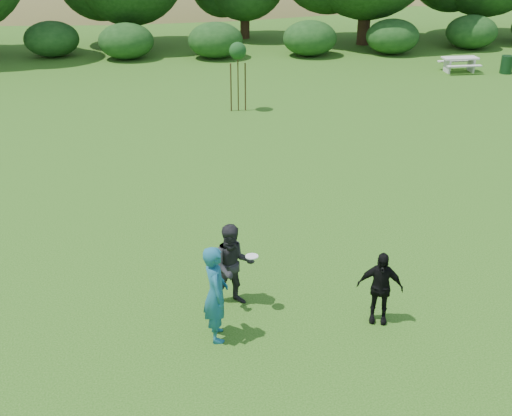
{
  "coord_description": "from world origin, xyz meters",
  "views": [
    {
      "loc": [
        -1.87,
        -11.11,
        7.84
      ],
      "look_at": [
        0.0,
        3.0,
        1.1
      ],
      "focal_mm": 45.0,
      "sensor_mm": 36.0,
      "label": 1
    }
  ],
  "objects_px": {
    "trash_can_near": "(507,65)",
    "picnic_table": "(460,62)",
    "player_teal": "(216,293)",
    "sapling": "(238,53)",
    "player_grey": "(233,266)",
    "player_black": "(380,287)"
  },
  "relations": [
    {
      "from": "player_black",
      "to": "sapling",
      "type": "xyz_separation_m",
      "value": [
        -1.25,
        15.36,
        1.62
      ]
    },
    {
      "from": "player_black",
      "to": "picnic_table",
      "type": "relative_size",
      "value": 0.89
    },
    {
      "from": "player_black",
      "to": "player_grey",
      "type": "bearing_deg",
      "value": 178.77
    },
    {
      "from": "player_black",
      "to": "picnic_table",
      "type": "height_order",
      "value": "player_black"
    },
    {
      "from": "player_black",
      "to": "player_teal",
      "type": "bearing_deg",
      "value": -160.01
    },
    {
      "from": "player_grey",
      "to": "trash_can_near",
      "type": "relative_size",
      "value": 2.1
    },
    {
      "from": "player_grey",
      "to": "player_black",
      "type": "xyz_separation_m",
      "value": [
        2.9,
        -1.0,
        -0.15
      ]
    },
    {
      "from": "trash_can_near",
      "to": "player_teal",
      "type": "bearing_deg",
      "value": -129.04
    },
    {
      "from": "player_grey",
      "to": "trash_can_near",
      "type": "bearing_deg",
      "value": 44.99
    },
    {
      "from": "sapling",
      "to": "player_black",
      "type": "bearing_deg",
      "value": -85.34
    },
    {
      "from": "player_teal",
      "to": "player_black",
      "type": "height_order",
      "value": "player_teal"
    },
    {
      "from": "trash_can_near",
      "to": "sapling",
      "type": "height_order",
      "value": "sapling"
    },
    {
      "from": "picnic_table",
      "to": "trash_can_near",
      "type": "bearing_deg",
      "value": -14.77
    },
    {
      "from": "sapling",
      "to": "picnic_table",
      "type": "relative_size",
      "value": 1.58
    },
    {
      "from": "player_teal",
      "to": "player_grey",
      "type": "xyz_separation_m",
      "value": [
        0.45,
        1.13,
        -0.07
      ]
    },
    {
      "from": "picnic_table",
      "to": "sapling",
      "type": "bearing_deg",
      "value": -156.03
    },
    {
      "from": "trash_can_near",
      "to": "picnic_table",
      "type": "xyz_separation_m",
      "value": [
        -2.27,
        0.6,
        0.07
      ]
    },
    {
      "from": "player_grey",
      "to": "sapling",
      "type": "distance_m",
      "value": 14.53
    },
    {
      "from": "player_teal",
      "to": "trash_can_near",
      "type": "relative_size",
      "value": 2.27
    },
    {
      "from": "player_grey",
      "to": "picnic_table",
      "type": "xyz_separation_m",
      "value": [
        13.71,
        19.72,
        -0.43
      ]
    },
    {
      "from": "trash_can_near",
      "to": "sapling",
      "type": "relative_size",
      "value": 0.32
    },
    {
      "from": "trash_can_near",
      "to": "sapling",
      "type": "distance_m",
      "value": 15.22
    }
  ]
}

